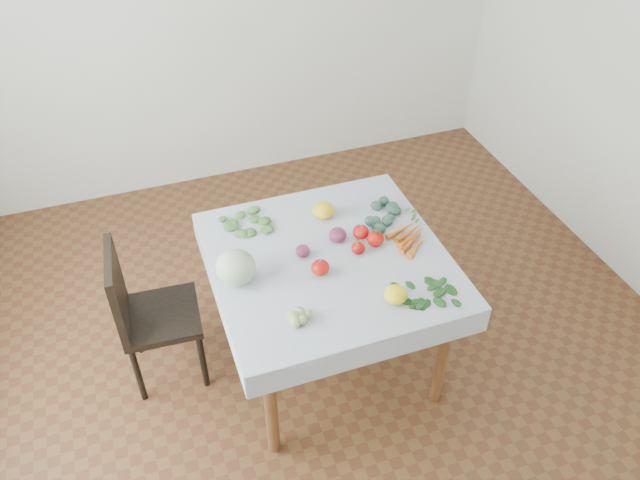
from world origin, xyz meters
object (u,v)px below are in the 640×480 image
(chair, at_px, (143,309))
(carrot_bunch, at_px, (410,237))
(table, at_px, (329,273))
(cabbage, at_px, (236,267))
(heirloom_back, at_px, (324,210))

(chair, distance_m, carrot_bunch, 1.39)
(table, bearing_deg, carrot_bunch, -0.81)
(chair, xyz_separation_m, cabbage, (0.45, -0.24, 0.35))
(cabbage, relative_size, heirloom_back, 1.57)
(table, relative_size, carrot_bunch, 3.82)
(chair, relative_size, cabbage, 4.64)
(table, height_order, carrot_bunch, carrot_bunch)
(heirloom_back, bearing_deg, carrot_bunch, -42.50)
(heirloom_back, distance_m, carrot_bunch, 0.47)
(cabbage, distance_m, heirloom_back, 0.63)
(heirloom_back, bearing_deg, cabbage, -149.44)
(carrot_bunch, bearing_deg, table, 179.19)
(chair, height_order, carrot_bunch, chair)
(heirloom_back, bearing_deg, chair, -175.27)
(cabbage, distance_m, carrot_bunch, 0.89)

